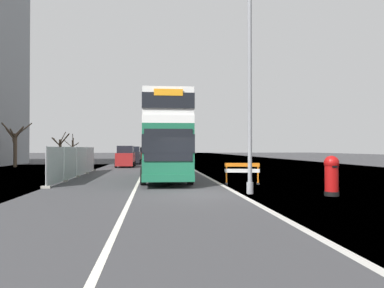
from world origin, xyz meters
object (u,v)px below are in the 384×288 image
Objects in this scene: car_receding_mid at (133,156)px; car_far_side at (139,154)px; car_oncoming_near at (126,157)px; double_decker_bus at (165,138)px; lamppost_foreground at (250,93)px; car_receding_far at (134,155)px; roadworks_barrier at (242,171)px; red_pillar_postbox at (332,174)px.

car_receding_mid reaches higher than car_far_side.
car_far_side is at bearing 89.11° from car_oncoming_near.
double_decker_bus is at bearing -76.41° from car_oncoming_near.
lamppost_foreground reaches higher than car_receding_mid.
car_receding_far is 8.54m from car_far_side.
car_receding_mid is at bearing 98.49° from double_decker_bus.
car_oncoming_near is at bearing 103.59° from double_decker_bus.
lamppost_foreground is 2.24× the size of car_receding_far.
double_decker_bus is 5.94× the size of roadworks_barrier.
car_receding_far is at bearing 92.38° from car_receding_mid.
red_pillar_postbox is 0.40× the size of car_receding_far.
red_pillar_postbox reaches higher than roadworks_barrier.
car_far_side reaches higher than roadworks_barrier.
car_oncoming_near is (-10.23, 23.74, 0.13)m from red_pillar_postbox.
red_pillar_postbox is at bearing -72.13° from car_receding_mid.
car_oncoming_near is at bearing 112.42° from roadworks_barrier.
car_receding_far is (-10.16, 38.48, 0.10)m from red_pillar_postbox.
car_oncoming_near is 6.77m from car_receding_mid.
roadworks_barrier is 0.43× the size of car_far_side.
double_decker_bus is 6.80× the size of red_pillar_postbox.
red_pillar_postbox is at bearing -75.20° from car_receding_far.
car_far_side is (-9.87, 47.01, 0.08)m from red_pillar_postbox.
car_receding_far is 0.93× the size of car_far_side.
car_far_side is (0.30, 8.53, -0.03)m from car_receding_far.
double_decker_bus is 38.64m from car_far_side.
roadworks_barrier is at bearing 80.54° from lamppost_foreground.
car_receding_mid reaches higher than red_pillar_postbox.
double_decker_bus is at bearing -83.13° from car_receding_far.
red_pillar_postbox is 0.37× the size of car_far_side.
lamppost_foreground is at bearing -79.45° from car_receding_far.
car_receding_mid is (-7.33, 25.50, 0.29)m from roadworks_barrier.
lamppost_foreground is at bearing -65.99° from double_decker_bus.
lamppost_foreground reaches higher than car_oncoming_near.
double_decker_bus is 30.19m from car_receding_far.
car_far_side is (-7.37, 42.00, 0.24)m from roadworks_barrier.
double_decker_bus is 22.26m from car_receding_mid.
car_receding_far is at bearing 104.80° from red_pillar_postbox.
car_receding_far is (-3.61, 29.93, -1.61)m from double_decker_bus.
double_decker_bus reaches higher than red_pillar_postbox.
car_receding_far is (0.07, 14.74, -0.02)m from car_oncoming_near.
car_receding_mid is (0.40, 6.76, -0.00)m from car_oncoming_near.
car_receding_mid is at bearing 86.63° from car_oncoming_near.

